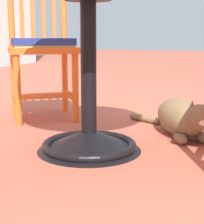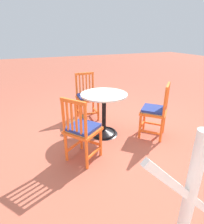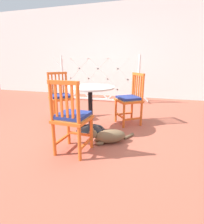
% 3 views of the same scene
% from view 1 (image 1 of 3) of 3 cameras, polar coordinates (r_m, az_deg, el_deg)
% --- Properties ---
extents(ground_plane, '(24.00, 24.00, 0.00)m').
position_cam_1_polar(ground_plane, '(1.61, 0.57, -7.06)').
color(ground_plane, '#AD5642').
extents(cafe_table, '(0.76, 0.76, 0.73)m').
position_cam_1_polar(cafe_table, '(1.65, -2.06, 3.55)').
color(cafe_table, black).
rests_on(cafe_table, ground_plane).
extents(orange_chair_tucked_in, '(0.56, 0.56, 0.91)m').
position_cam_1_polar(orange_chair_tucked_in, '(2.37, -9.29, 9.80)').
color(orange_chair_tucked_in, orange).
rests_on(orange_chair_tucked_in, ground_plane).
extents(tabby_cat, '(0.58, 0.54, 0.23)m').
position_cam_1_polar(tabby_cat, '(1.97, 12.23, -1.01)').
color(tabby_cat, brown).
rests_on(tabby_cat, ground_plane).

